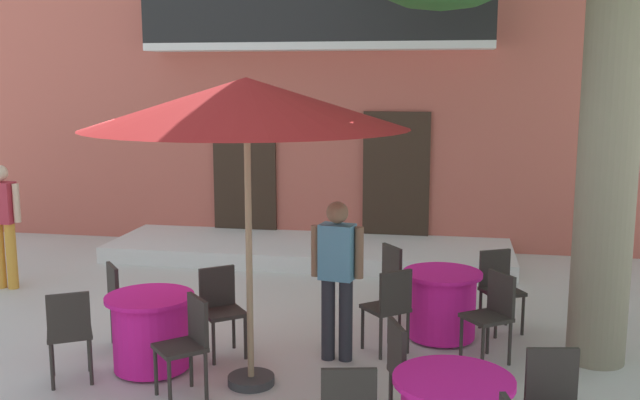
{
  "coord_description": "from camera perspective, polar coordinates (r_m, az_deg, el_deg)",
  "views": [
    {
      "loc": [
        2.03,
        -6.89,
        2.84
      ],
      "look_at": [
        0.38,
        2.06,
        1.3
      ],
      "focal_mm": 40.47,
      "sensor_mm": 36.0,
      "label": 1
    }
  ],
  "objects": [
    {
      "name": "cafe_table_middle",
      "position": [
        7.36,
        -13.22,
        -10.09
      ],
      "size": [
        0.86,
        0.86,
        0.76
      ],
      "color": "#DB1984",
      "rests_on": "ground"
    },
    {
      "name": "cafe_chair_middle_2",
      "position": [
        7.2,
        -19.2,
        -9.67
      ],
      "size": [
        0.55,
        0.55,
        0.91
      ],
      "color": "#2D2823",
      "rests_on": "ground"
    },
    {
      "name": "pedestrian_mid_plaza",
      "position": [
        10.63,
        -23.79,
        -1.39
      ],
      "size": [
        0.53,
        0.23,
        1.7
      ],
      "color": "gold",
      "rests_on": "ground"
    },
    {
      "name": "cafe_umbrella",
      "position": [
        6.43,
        -5.84,
        7.51
      ],
      "size": [
        2.9,
        2.9,
        2.85
      ],
      "color": "#997A56",
      "rests_on": "ground"
    },
    {
      "name": "pedestrian_by_tree",
      "position": [
        7.26,
        1.36,
        -5.68
      ],
      "size": [
        0.53,
        0.28,
        1.64
      ],
      "color": "#232328",
      "rests_on": "ground"
    },
    {
      "name": "cafe_table_front",
      "position": [
        8.09,
        9.6,
        -8.13
      ],
      "size": [
        0.86,
        0.86,
        0.76
      ],
      "color": "#DB1984",
      "rests_on": "ground"
    },
    {
      "name": "cafe_chair_front_1",
      "position": [
        8.61,
        6.28,
        -6.02
      ],
      "size": [
        0.56,
        0.56,
        0.91
      ],
      "color": "#2D2823",
      "rests_on": "ground"
    },
    {
      "name": "cafe_chair_middle_0",
      "position": [
        7.58,
        -7.85,
        -8.23
      ],
      "size": [
        0.56,
        0.56,
        0.91
      ],
      "color": "#2D2823",
      "rests_on": "ground"
    },
    {
      "name": "cafe_chair_front_3",
      "position": [
        7.54,
        13.48,
        -8.52
      ],
      "size": [
        0.56,
        0.56,
        0.91
      ],
      "color": "#2D2823",
      "rests_on": "ground"
    },
    {
      "name": "cafe_chair_middle_3",
      "position": [
        6.67,
        -10.42,
        -10.82
      ],
      "size": [
        0.57,
        0.57,
        0.91
      ],
      "color": "#2D2823",
      "rests_on": "ground"
    },
    {
      "name": "building_facade",
      "position": [
        14.08,
        1.47,
        13.32
      ],
      "size": [
        13.0,
        5.09,
        7.5
      ],
      "color": "#BC5B4C",
      "rests_on": "ground"
    },
    {
      "name": "entrance_step_platform",
      "position": [
        11.51,
        -0.89,
        -4.03
      ],
      "size": [
        6.34,
        1.85,
        0.25
      ],
      "primitive_type": "cube",
      "color": "silver",
      "rests_on": "ground"
    },
    {
      "name": "cafe_chair_front_2",
      "position": [
        7.56,
        5.53,
        -8.23
      ],
      "size": [
        0.56,
        0.56,
        0.91
      ],
      "color": "#2D2823",
      "rests_on": "ground"
    },
    {
      "name": "cafe_chair_middle_1",
      "position": [
        7.99,
        -15.27,
        -7.56
      ],
      "size": [
        0.56,
        0.56,
        0.91
      ],
      "color": "#2D2823",
      "rests_on": "ground"
    },
    {
      "name": "cafe_chair_front_0",
      "position": [
        8.47,
        13.96,
        -6.51
      ],
      "size": [
        0.54,
        0.54,
        0.91
      ],
      "color": "#2D2823",
      "rests_on": "ground"
    },
    {
      "name": "cafe_chair_near_tree_3",
      "position": [
        6.02,
        7.03,
        -13.06
      ],
      "size": [
        0.52,
        0.52,
        0.91
      ],
      "color": "#2D2823",
      "rests_on": "ground"
    },
    {
      "name": "ground_plane",
      "position": [
        7.72,
        -5.65,
        -12.02
      ],
      "size": [
        120.0,
        120.0,
        0.0
      ],
      "primitive_type": "plane",
      "color": "beige"
    }
  ]
}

